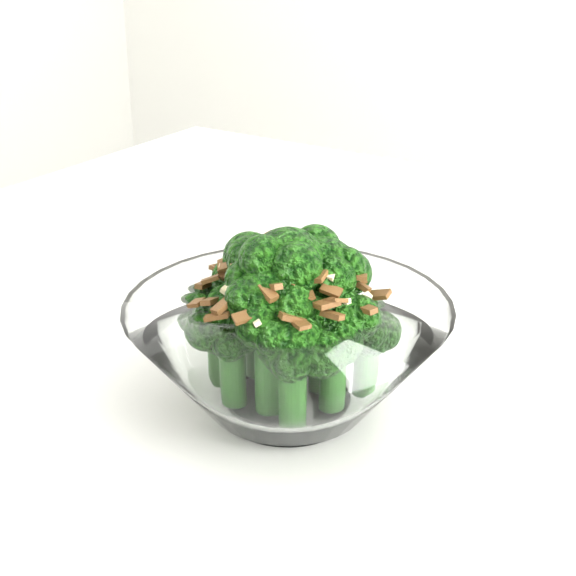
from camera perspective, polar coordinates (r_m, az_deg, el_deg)
The scene contains 2 objects.
table at distance 0.66m, azimuth 14.38°, elevation -9.69°, with size 1.22×0.83×0.75m.
broccoli_dish at distance 0.52m, azimuth -0.01°, elevation -3.57°, with size 0.19×0.19×0.12m.
Camera 1 is at (0.20, -0.43, 1.04)m, focal length 55.00 mm.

